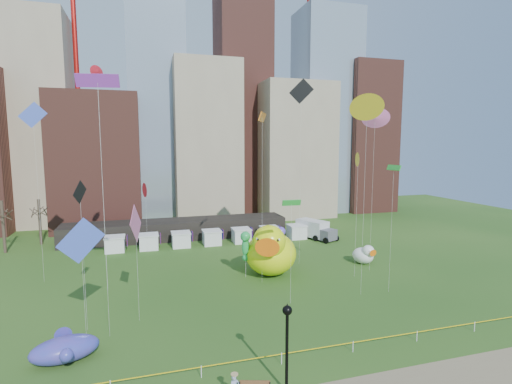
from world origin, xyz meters
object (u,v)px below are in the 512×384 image
object	(u,v)px
small_duck	(364,255)
lamppost	(287,339)
seahorse_green	(246,244)
whale_inflatable	(65,348)
box_truck	(315,229)
seahorse_purple	(281,238)
big_duck	(270,251)

from	to	relation	value
small_duck	lamppost	bearing A→B (deg)	-143.24
small_duck	seahorse_green	bearing A→B (deg)	170.82
small_duck	whale_inflatable	world-z (taller)	small_duck
whale_inflatable	box_truck	distance (m)	45.75
small_duck	whale_inflatable	xyz separation A→B (m)	(-34.98, -14.71, -0.28)
whale_inflatable	box_truck	size ratio (longest dim) A/B	0.81
seahorse_green	seahorse_purple	bearing A→B (deg)	57.35
seahorse_purple	seahorse_green	bearing A→B (deg)	-135.94
big_duck	whale_inflatable	size ratio (longest dim) A/B	1.54
seahorse_purple	lamppost	world-z (taller)	lamppost
big_duck	whale_inflatable	xyz separation A→B (m)	(-21.11, -13.87, -2.12)
small_duck	box_truck	xyz separation A→B (m)	(-0.32, 15.15, 0.33)
whale_inflatable	seahorse_purple	bearing A→B (deg)	23.91
small_duck	lamppost	distance (m)	30.76
seahorse_purple	whale_inflatable	bearing A→B (deg)	-133.85
whale_inflatable	box_truck	bearing A→B (deg)	27.64
seahorse_green	seahorse_purple	distance (m)	7.51
whale_inflatable	box_truck	xyz separation A→B (m)	(34.66, 29.86, 0.62)
big_duck	seahorse_purple	size ratio (longest dim) A/B	1.90
seahorse_green	box_truck	world-z (taller)	seahorse_green
lamppost	box_truck	world-z (taller)	lamppost
small_duck	box_truck	bearing A→B (deg)	79.15
big_duck	box_truck	xyz separation A→B (m)	(13.55, 15.99, -1.50)
small_duck	whale_inflatable	bearing A→B (deg)	-169.26
small_duck	whale_inflatable	distance (m)	37.95
big_duck	small_duck	size ratio (longest dim) A/B	2.52
seahorse_green	lamppost	world-z (taller)	lamppost
small_duck	seahorse_green	distance (m)	17.35
big_duck	seahorse_green	distance (m)	3.41
box_truck	seahorse_purple	bearing A→B (deg)	-156.04
seahorse_green	seahorse_purple	xyz separation A→B (m)	(6.13, 4.28, -0.75)
seahorse_green	lamppost	distance (m)	22.44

